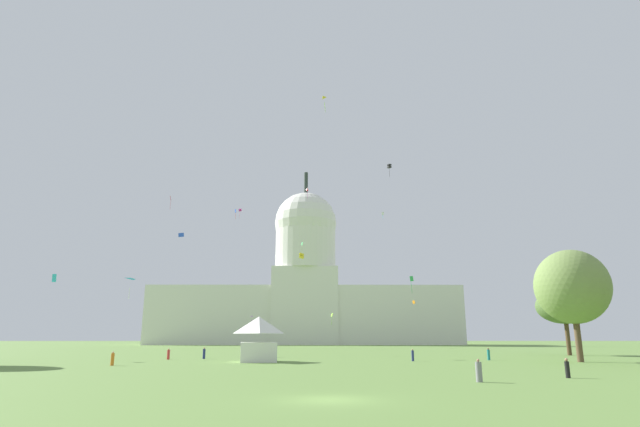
% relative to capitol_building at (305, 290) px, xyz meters
% --- Properties ---
extents(ground_plane, '(800.00, 800.00, 0.00)m').
position_rel_capitol_building_xyz_m(ground_plane, '(5.40, -190.28, -22.71)').
color(ground_plane, olive).
extents(capitol_building, '(130.28, 27.14, 75.76)m').
position_rel_capitol_building_xyz_m(capitol_building, '(0.00, 0.00, 0.00)').
color(capitol_building, silver).
rests_on(capitol_building, ground_plane).
extents(event_tent, '(5.63, 6.43, 5.84)m').
position_rel_capitol_building_xyz_m(event_tent, '(-2.94, -149.20, -19.74)').
color(event_tent, white).
rests_on(event_tent, ground_plane).
extents(tree_east_near, '(13.01, 13.36, 11.87)m').
position_rel_capitol_building_xyz_m(tree_east_near, '(49.62, -125.79, -14.09)').
color(tree_east_near, '#4C3823').
rests_on(tree_east_near, ground_plane).
extents(tree_east_far, '(12.30, 12.15, 14.73)m').
position_rel_capitol_building_xyz_m(tree_east_far, '(39.12, -150.05, -12.96)').
color(tree_east_far, brown).
rests_on(tree_east_far, ground_plane).
extents(person_navy_aisle_center, '(0.47, 0.47, 1.61)m').
position_rel_capitol_building_xyz_m(person_navy_aisle_center, '(17.74, -147.49, -21.97)').
color(person_navy_aisle_center, navy).
rests_on(person_navy_aisle_center, ground_plane).
extents(person_navy_near_tree_east, '(0.51, 0.51, 1.68)m').
position_rel_capitol_building_xyz_m(person_navy_near_tree_east, '(-12.06, -139.74, -21.94)').
color(person_navy_near_tree_east, navy).
rests_on(person_navy_near_tree_east, ground_plane).
extents(person_olive_back_center, '(0.54, 0.54, 1.59)m').
position_rel_capitol_building_xyz_m(person_olive_back_center, '(-2.30, -134.37, -21.99)').
color(person_olive_back_center, olive).
rests_on(person_olive_back_center, ground_plane).
extents(person_orange_edge_west, '(0.53, 0.53, 1.57)m').
position_rel_capitol_building_xyz_m(person_orange_edge_west, '(-18.58, -157.92, -22.00)').
color(person_orange_edge_west, orange).
rests_on(person_orange_edge_west, ground_plane).
extents(person_black_deep_crowd, '(0.44, 0.44, 1.53)m').
position_rel_capitol_building_xyz_m(person_black_deep_crowd, '(24.73, -176.12, -22.00)').
color(person_black_deep_crowd, black).
rests_on(person_black_deep_crowd, ground_plane).
extents(person_grey_back_right, '(0.60, 0.60, 1.61)m').
position_rel_capitol_building_xyz_m(person_grey_back_right, '(16.49, -179.80, -21.99)').
color(person_grey_back_right, gray).
rests_on(person_grey_back_right, ground_plane).
extents(person_red_near_tent, '(0.54, 0.54, 1.59)m').
position_rel_capitol_building_xyz_m(person_red_near_tent, '(-16.69, -142.13, -21.99)').
color(person_red_near_tent, red).
rests_on(person_red_near_tent, ground_plane).
extents(person_teal_front_left, '(0.51, 0.51, 1.67)m').
position_rel_capitol_building_xyz_m(person_teal_front_left, '(29.01, -144.49, -21.95)').
color(person_teal_front_left, '#1E757A').
rests_on(person_teal_front_left, ground_plane).
extents(kite_green_low, '(0.94, 0.30, 4.22)m').
position_rel_capitol_building_xyz_m(kite_green_low, '(27.81, -95.85, -6.22)').
color(kite_green_low, green).
extents(kite_blue_high, '(0.79, 0.88, 4.02)m').
position_rel_capitol_building_xyz_m(kite_blue_high, '(-26.78, -27.42, 27.91)').
color(kite_blue_high, blue).
extents(kite_cyan_low, '(0.30, 0.83, 1.25)m').
position_rel_capitol_building_xyz_m(kite_cyan_low, '(-34.09, -143.03, -11.07)').
color(kite_cyan_low, '#33BCDB').
extents(kite_violet_low, '(1.51, 1.70, 2.19)m').
position_rel_capitol_building_xyz_m(kite_violet_low, '(-19.37, -23.77, -12.47)').
color(kite_violet_low, purple).
extents(kite_orange_low, '(0.66, 0.85, 0.97)m').
position_rel_capitol_building_xyz_m(kite_orange_low, '(30.55, -83.04, -10.57)').
color(kite_orange_low, orange).
extents(kite_black_high, '(1.51, 1.49, 4.70)m').
position_rel_capitol_building_xyz_m(kite_black_high, '(29.38, -56.63, 36.59)').
color(kite_black_high, black).
extents(kite_magenta_high, '(1.00, 1.08, 3.70)m').
position_rel_capitol_building_xyz_m(kite_magenta_high, '(-23.37, -37.83, 25.90)').
color(kite_magenta_high, '#D1339E').
extents(kite_gold_high, '(0.95, 1.11, 2.68)m').
position_rel_capitol_building_xyz_m(kite_gold_high, '(6.58, -133.32, 22.69)').
color(kite_gold_high, gold).
extents(kite_red_high, '(0.88, 0.87, 3.74)m').
position_rel_capitol_building_xyz_m(kite_red_high, '(1.33, -40.73, 32.75)').
color(kite_red_high, red).
extents(kite_white_high, '(1.02, 0.99, 2.83)m').
position_rel_capitol_building_xyz_m(kite_white_high, '(29.21, -38.29, 24.67)').
color(kite_white_high, white).
extents(kite_yellow_low, '(0.94, 0.87, 1.02)m').
position_rel_capitol_building_xyz_m(kite_yellow_low, '(2.20, -134.11, -6.30)').
color(kite_yellow_low, yellow).
extents(kite_turquoise_low, '(1.52, 1.79, 2.62)m').
position_rel_capitol_building_xyz_m(kite_turquoise_low, '(-23.38, -140.35, -11.55)').
color(kite_turquoise_low, teal).
extents(kite_pink_mid, '(0.30, 0.81, 3.13)m').
position_rel_capitol_building_xyz_m(kite_pink_mid, '(-27.67, -109.97, 10.14)').
color(kite_pink_mid, pink).
extents(kite_lime_low, '(0.66, 1.14, 3.21)m').
position_rel_capitol_building_xyz_m(kite_lime_low, '(9.11, -74.15, -13.80)').
color(kite_lime_low, '#8CD133').
extents(kite_green_high, '(0.66, 0.78, 3.64)m').
position_rel_capitol_building_xyz_m(kite_green_high, '(-0.57, -33.18, 13.84)').
color(kite_green_high, green).
extents(kite_blue_mid, '(1.17, 0.31, 0.96)m').
position_rel_capitol_building_xyz_m(kite_blue_mid, '(-22.48, -118.41, 0.39)').
color(kite_blue_mid, blue).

